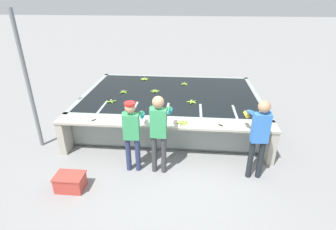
{
  "coord_description": "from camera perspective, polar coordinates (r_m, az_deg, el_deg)",
  "views": [
    {
      "loc": [
        0.55,
        -4.9,
        3.47
      ],
      "look_at": [
        0.0,
        1.17,
        0.6
      ],
      "focal_mm": 28.0,
      "sensor_mm": 36.0,
      "label": 1
    }
  ],
  "objects": [
    {
      "name": "worker_0",
      "position": [
        5.35,
        -7.88,
        -3.33
      ],
      "size": [
        0.42,
        0.72,
        1.56
      ],
      "color": "navy",
      "rests_on": "ground"
    },
    {
      "name": "banana_bunch_ledge_0",
      "position": [
        5.75,
        3.18,
        -1.65
      ],
      "size": [
        0.28,
        0.28,
        0.08
      ],
      "color": "#8CB738",
      "rests_on": "work_ledge"
    },
    {
      "name": "worker_2",
      "position": [
        5.35,
        19.26,
        -3.63
      ],
      "size": [
        0.43,
        0.72,
        1.7
      ],
      "color": "#1E2328",
      "rests_on": "ground"
    },
    {
      "name": "banana_bunch_floating_4",
      "position": [
        7.61,
        -2.84,
        5.21
      ],
      "size": [
        0.28,
        0.27,
        0.08
      ],
      "color": "#75A333",
      "rests_on": "wash_tank"
    },
    {
      "name": "support_post_left",
      "position": [
        6.72,
        -28.17,
        5.99
      ],
      "size": [
        0.09,
        0.09,
        3.2
      ],
      "color": "slate",
      "rests_on": "ground"
    },
    {
      "name": "banana_bunch_floating_5",
      "position": [
        8.24,
        3.61,
        6.76
      ],
      "size": [
        0.23,
        0.23,
        0.08
      ],
      "color": "#75A333",
      "rests_on": "wash_tank"
    },
    {
      "name": "banana_bunch_floating_3",
      "position": [
        8.74,
        -5.14,
        7.81
      ],
      "size": [
        0.28,
        0.28,
        0.08
      ],
      "color": "#93BC3D",
      "rests_on": "wash_tank"
    },
    {
      "name": "crate",
      "position": [
        5.52,
        -20.51,
        -13.51
      ],
      "size": [
        0.55,
        0.39,
        0.32
      ],
      "color": "#B73D33",
      "rests_on": "ground"
    },
    {
      "name": "wash_tank",
      "position": [
        7.67,
        0.63,
        1.78
      ],
      "size": [
        4.92,
        3.37,
        0.86
      ],
      "color": "gray",
      "rests_on": "ground"
    },
    {
      "name": "banana_bunch_floating_0",
      "position": [
        7.65,
        -9.62,
        4.98
      ],
      "size": [
        0.24,
        0.24,
        0.08
      ],
      "color": "#75A333",
      "rests_on": "wash_tank"
    },
    {
      "name": "knife_1",
      "position": [
        6.13,
        -15.27,
        -0.87
      ],
      "size": [
        0.26,
        0.28,
        0.02
      ],
      "color": "silver",
      "rests_on": "work_ledge"
    },
    {
      "name": "knife_0",
      "position": [
        5.74,
        12.03,
        -2.39
      ],
      "size": [
        0.31,
        0.21,
        0.02
      ],
      "color": "silver",
      "rests_on": "work_ledge"
    },
    {
      "name": "worker_1",
      "position": [
        5.2,
        -2.0,
        -2.77
      ],
      "size": [
        0.43,
        0.73,
        1.71
      ],
      "color": "#38383D",
      "rests_on": "ground"
    },
    {
      "name": "banana_bunch_floating_1",
      "position": [
        6.87,
        5.23,
        2.87
      ],
      "size": [
        0.26,
        0.28,
        0.08
      ],
      "color": "#7FAD33",
      "rests_on": "wash_tank"
    },
    {
      "name": "ground_plane",
      "position": [
        6.03,
        -1.01,
        -9.95
      ],
      "size": [
        80.0,
        80.0,
        0.0
      ],
      "primitive_type": "plane",
      "color": "gray",
      "rests_on": "ground"
    },
    {
      "name": "banana_bunch_floating_2",
      "position": [
        7.03,
        -12.22,
        2.92
      ],
      "size": [
        0.26,
        0.26,
        0.08
      ],
      "color": "#75A333",
      "rests_on": "wash_tank"
    },
    {
      "name": "work_ledge",
      "position": [
        5.89,
        -0.83,
        -3.72
      ],
      "size": [
        4.92,
        0.45,
        0.86
      ],
      "color": "#A8A393",
      "rests_on": "ground"
    }
  ]
}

